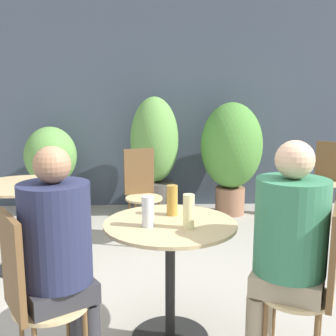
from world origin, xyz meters
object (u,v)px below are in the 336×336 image
(bistro_chair_1, at_px, (315,279))
(bistro_chair_3, at_px, (141,186))
(beer_glass_0, at_px, (148,211))
(beer_glass_1, at_px, (189,211))
(potted_plant_0, at_px, (51,164))
(seated_person_1, at_px, (287,241))
(potted_plant_1, at_px, (154,153))
(beer_glass_2, at_px, (172,200))
(potted_plant_2, at_px, (231,149))
(cafe_table_far, at_px, (22,206))
(cafe_table_near, at_px, (170,255))
(seated_person_0, at_px, (59,248))
(bistro_chair_0, at_px, (31,290))
(bistro_chair_2, at_px, (327,174))

(bistro_chair_1, bearing_deg, bistro_chair_3, -128.76)
(bistro_chair_3, relative_size, beer_glass_0, 5.42)
(beer_glass_1, height_order, potted_plant_0, potted_plant_0)
(seated_person_1, xyz_separation_m, potted_plant_1, (-0.68, 2.96, 0.05))
(beer_glass_0, bearing_deg, beer_glass_2, 55.69)
(beer_glass_2, distance_m, potted_plant_1, 2.52)
(bistro_chair_1, relative_size, beer_glass_1, 4.89)
(beer_glass_1, distance_m, potted_plant_2, 2.85)
(cafe_table_far, bearing_deg, cafe_table_near, -41.25)
(cafe_table_far, bearing_deg, seated_person_1, -37.19)
(cafe_table_far, height_order, beer_glass_1, beer_glass_1)
(bistro_chair_3, bearing_deg, seated_person_0, -117.04)
(cafe_table_far, height_order, potted_plant_2, potted_plant_2)
(beer_glass_1, bearing_deg, potted_plant_2, 74.42)
(cafe_table_near, distance_m, bistro_chair_0, 0.81)
(cafe_table_near, height_order, bistro_chair_1, bistro_chair_1)
(cafe_table_far, distance_m, bistro_chair_1, 2.41)
(bistro_chair_2, distance_m, beer_glass_0, 3.23)
(cafe_table_near, bearing_deg, potted_plant_1, 92.07)
(bistro_chair_3, height_order, beer_glass_2, bistro_chair_3)
(seated_person_0, height_order, potted_plant_1, potted_plant_1)
(beer_glass_0, xyz_separation_m, beer_glass_1, (0.23, -0.04, 0.01))
(bistro_chair_0, height_order, seated_person_0, seated_person_0)
(bistro_chair_3, xyz_separation_m, beer_glass_0, (0.10, -1.83, 0.27))
(bistro_chair_0, bearing_deg, bistro_chair_3, -44.31)
(bistro_chair_1, xyz_separation_m, bistro_chair_2, (1.26, 2.74, 0.00))
(beer_glass_0, xyz_separation_m, potted_plant_0, (-1.27, 2.79, -0.20))
(beer_glass_0, bearing_deg, potted_plant_1, 89.33)
(seated_person_1, height_order, beer_glass_0, seated_person_1)
(beer_glass_2, bearing_deg, potted_plant_2, 71.26)
(bistro_chair_0, xyz_separation_m, potted_plant_2, (1.54, 3.08, 0.26))
(potted_plant_0, xyz_separation_m, potted_plant_1, (1.30, -0.06, 0.15))
(seated_person_1, bearing_deg, potted_plant_2, -158.16)
(seated_person_0, xyz_separation_m, potted_plant_2, (1.42, 3.00, 0.09))
(seated_person_1, xyz_separation_m, beer_glass_0, (-0.72, 0.23, 0.09))
(seated_person_0, bearing_deg, potted_plant_0, -17.49)
(cafe_table_far, bearing_deg, potted_plant_0, 96.26)
(potted_plant_1, bearing_deg, seated_person_1, -77.00)
(cafe_table_far, height_order, seated_person_1, seated_person_1)
(bistro_chair_3, bearing_deg, bistro_chair_2, -2.87)
(potted_plant_2, bearing_deg, cafe_table_near, -108.13)
(beer_glass_2, height_order, potted_plant_0, potted_plant_0)
(bistro_chair_2, bearing_deg, bistro_chair_1, -77.77)
(potted_plant_1, bearing_deg, bistro_chair_1, -74.95)
(bistro_chair_2, distance_m, potted_plant_0, 3.39)
(bistro_chair_2, xyz_separation_m, potted_plant_2, (-1.11, 0.27, 0.26))
(bistro_chair_3, height_order, potted_plant_1, potted_plant_1)
(seated_person_0, xyz_separation_m, potted_plant_0, (-0.84, 3.08, -0.10))
(bistro_chair_2, bearing_deg, cafe_table_near, -92.94)
(seated_person_0, height_order, potted_plant_0, seated_person_0)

